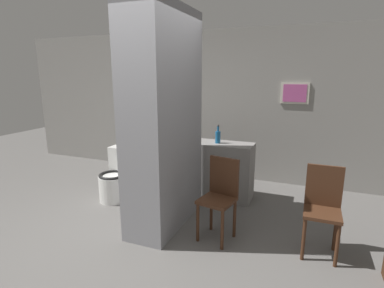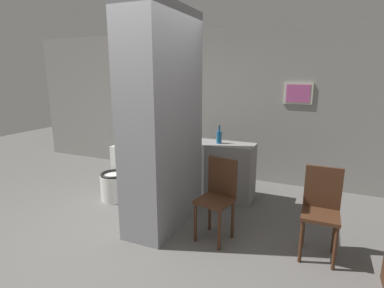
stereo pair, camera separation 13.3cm
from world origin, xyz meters
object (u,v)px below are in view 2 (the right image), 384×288
bottle_tall (219,137)px  bicycle (175,164)px  toilet (117,178)px  chair_near_pillar (218,195)px  chair_by_doorway (321,208)px

bottle_tall → bicycle: bearing=160.1°
toilet → bicycle: size_ratio=0.50×
chair_near_pillar → bottle_tall: bearing=119.6°
chair_by_doorway → bicycle: size_ratio=0.60×
bicycle → bottle_tall: (0.90, -0.33, 0.63)m
toilet → chair_by_doorway: size_ratio=0.82×
toilet → bicycle: 1.08m
bicycle → toilet: bearing=-117.4°
chair_by_doorway → bottle_tall: size_ratio=3.37×
chair_by_doorway → toilet: bearing=172.7°
toilet → bottle_tall: bottle_tall is taller
bicycle → chair_by_doorway: bearing=-29.4°
chair_by_doorway → bicycle: chair_by_doorway is taller
bicycle → bottle_tall: 1.15m
bottle_tall → toilet: bearing=-155.8°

